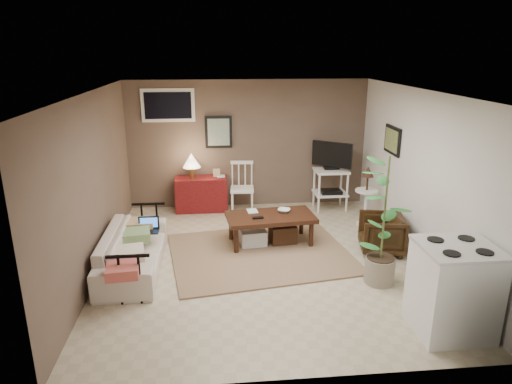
{
  "coord_description": "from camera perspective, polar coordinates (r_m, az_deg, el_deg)",
  "views": [
    {
      "loc": [
        -0.66,
        -5.96,
        2.93
      ],
      "look_at": [
        -0.06,
        0.35,
        0.93
      ],
      "focal_mm": 32.0,
      "sensor_mm": 36.0,
      "label": 1
    }
  ],
  "objects": [
    {
      "name": "bowl",
      "position": [
        7.15,
        3.53,
        -1.76
      ],
      "size": [
        0.2,
        0.11,
        0.19
      ],
      "primitive_type": "imported",
      "rotation": [
        0.0,
        0.0,
        -0.34
      ],
      "color": "#371D0F",
      "rests_on": "coffee_table"
    },
    {
      "name": "red_console",
      "position": [
        8.61,
        -6.93,
        0.15
      ],
      "size": [
        0.96,
        0.43,
        1.11
      ],
      "color": "maroon",
      "rests_on": "floor"
    },
    {
      "name": "spindle_chair",
      "position": [
        8.46,
        -1.75,
        0.37
      ],
      "size": [
        0.45,
        0.45,
        0.94
      ],
      "color": "white",
      "rests_on": "floor"
    },
    {
      "name": "window",
      "position": [
        8.53,
        -10.94,
        10.58
      ],
      "size": [
        0.96,
        0.03,
        0.6
      ],
      "primitive_type": "cube",
      "color": "white"
    },
    {
      "name": "coffee_table",
      "position": [
        7.1,
        1.74,
        -4.4
      ],
      "size": [
        1.41,
        0.83,
        0.51
      ],
      "color": "#371D0F",
      "rests_on": "floor"
    },
    {
      "name": "tv_stand",
      "position": [
        8.65,
        9.37,
        2.21
      ],
      "size": [
        0.66,
        0.5,
        1.29
      ],
      "color": "white",
      "rests_on": "floor"
    },
    {
      "name": "side_table",
      "position": [
        8.0,
        13.68,
        0.36
      ],
      "size": [
        0.39,
        0.39,
        1.04
      ],
      "color": "white",
      "rests_on": "floor"
    },
    {
      "name": "book_console",
      "position": [
        8.52,
        -4.92,
        2.53
      ],
      "size": [
        0.15,
        0.02,
        0.2
      ],
      "primitive_type": "imported",
      "rotation": [
        0.0,
        0.0,
        0.04
      ],
      "color": "#371D0F",
      "rests_on": "red_console"
    },
    {
      "name": "potted_plant",
      "position": [
        5.95,
        15.75,
        -2.98
      ],
      "size": [
        0.43,
        0.43,
        1.72
      ],
      "color": "#A29680",
      "rests_on": "floor"
    },
    {
      "name": "rug",
      "position": [
        6.87,
        0.53,
        -7.66
      ],
      "size": [
        2.87,
        2.44,
        0.02
      ],
      "primitive_type": "cube",
      "rotation": [
        0.0,
        0.0,
        0.16
      ],
      "color": "#927555",
      "rests_on": "floor"
    },
    {
      "name": "armchair",
      "position": [
        7.09,
        15.43,
        -4.82
      ],
      "size": [
        0.68,
        0.71,
        0.63
      ],
      "primitive_type": "imported",
      "rotation": [
        0.0,
        0.0,
        -1.76
      ],
      "color": "black",
      "rests_on": "floor"
    },
    {
      "name": "sofa_end_rails",
      "position": [
        6.52,
        -14.18,
        -6.67
      ],
      "size": [
        0.51,
        1.91,
        0.64
      ],
      "primitive_type": null,
      "color": "black",
      "rests_on": "floor"
    },
    {
      "name": "sofa",
      "position": [
        6.52,
        -15.18,
        -6.25
      ],
      "size": [
        0.56,
        1.91,
        0.75
      ],
      "primitive_type": "imported",
      "rotation": [
        0.0,
        0.0,
        1.57
      ],
      "color": "beige",
      "rests_on": "floor"
    },
    {
      "name": "floor",
      "position": [
        6.68,
        0.77,
        -8.54
      ],
      "size": [
        5.0,
        5.0,
        0.0
      ],
      "primitive_type": "plane",
      "color": "#C1B293",
      "rests_on": "ground"
    },
    {
      "name": "art_back",
      "position": [
        8.57,
        -4.7,
        7.48
      ],
      "size": [
        0.5,
        0.03,
        0.6
      ],
      "primitive_type": "cube",
      "color": "black"
    },
    {
      "name": "laptop",
      "position": [
        6.75,
        -13.27,
        -4.26
      ],
      "size": [
        0.29,
        0.21,
        0.2
      ],
      "color": "black",
      "rests_on": "sofa"
    },
    {
      "name": "art_right",
      "position": [
        7.71,
        16.69,
        6.22
      ],
      "size": [
        0.03,
        0.6,
        0.45
      ],
      "primitive_type": "cube",
      "color": "black"
    },
    {
      "name": "book_table",
      "position": [
        7.13,
        -1.09,
        -1.7
      ],
      "size": [
        0.16,
        0.03,
        0.22
      ],
      "primitive_type": "imported",
      "rotation": [
        0.0,
        0.0,
        0.07
      ],
      "color": "#371D0F",
      "rests_on": "coffee_table"
    },
    {
      "name": "stove",
      "position": [
        5.35,
        23.41,
        -11.08
      ],
      "size": [
        0.77,
        0.72,
        1.01
      ],
      "color": "white",
      "rests_on": "floor"
    },
    {
      "name": "sofa_pillows",
      "position": [
        6.28,
        -15.14,
        -6.34
      ],
      "size": [
        0.37,
        1.82,
        0.13
      ],
      "primitive_type": null,
      "color": "beige",
      "rests_on": "sofa"
    }
  ]
}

